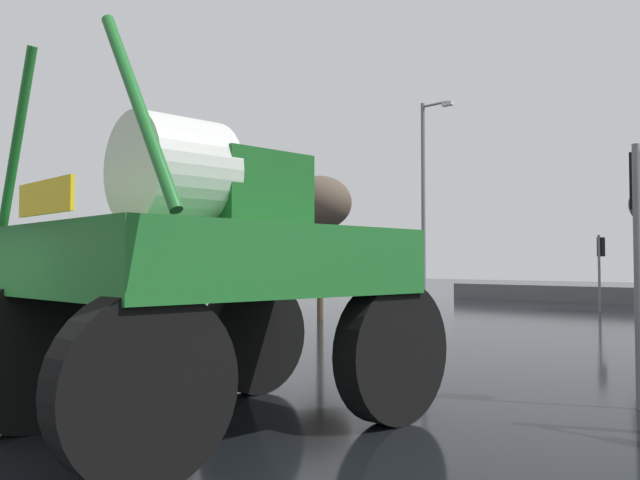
% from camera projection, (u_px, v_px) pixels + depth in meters
% --- Properties ---
extents(ground_plane, '(120.00, 120.00, 0.00)m').
position_uv_depth(ground_plane, '(600.00, 337.00, 18.98)').
color(ground_plane, black).
extents(median_island, '(1.66, 8.53, 0.15)m').
position_uv_depth(median_island, '(53.00, 369.00, 12.61)').
color(median_island, '#9E9B93').
rests_on(median_island, ground).
extents(oversize_sprayer, '(4.24, 5.43, 4.71)m').
position_uv_depth(oversize_sprayer, '(213.00, 270.00, 8.40)').
color(oversize_sprayer, black).
rests_on(oversize_sprayer, ground).
extents(traffic_signal_near_left, '(0.24, 0.54, 3.70)m').
position_uv_depth(traffic_signal_near_left, '(229.00, 240.00, 16.92)').
color(traffic_signal_near_left, slate).
rests_on(traffic_signal_near_left, ground).
extents(traffic_signal_far_left, '(0.24, 0.55, 3.36)m').
position_uv_depth(traffic_signal_far_left, '(601.00, 256.00, 29.11)').
color(traffic_signal_far_left, slate).
rests_on(traffic_signal_far_left, ground).
extents(streetlight_far_left, '(1.65, 0.24, 9.12)m').
position_uv_depth(streetlight_far_left, '(425.00, 197.00, 28.73)').
color(streetlight_far_left, slate).
rests_on(streetlight_far_left, ground).
extents(bare_tree_left, '(2.41, 2.41, 5.45)m').
position_uv_depth(bare_tree_left, '(320.00, 204.00, 25.23)').
color(bare_tree_left, '#473828').
rests_on(bare_tree_left, ground).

